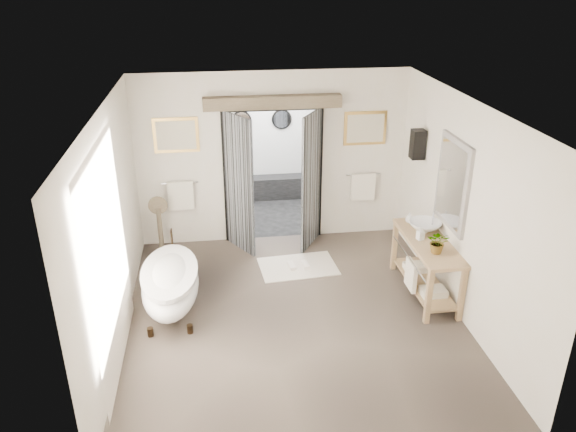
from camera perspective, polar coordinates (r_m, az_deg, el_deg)
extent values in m
plane|color=brown|center=(7.81, 0.60, -10.21)|extent=(5.00, 5.00, 0.00)
cube|color=silver|center=(4.96, 4.92, -12.57)|extent=(4.50, 0.02, 2.90)
cube|color=silver|center=(7.14, -17.51, -1.49)|extent=(0.02, 5.00, 2.90)
cube|color=silver|center=(7.72, 17.42, 0.46)|extent=(0.02, 5.00, 2.90)
cube|color=silver|center=(9.37, -10.91, 5.34)|extent=(1.45, 0.02, 2.90)
cube|color=silver|center=(9.67, 7.51, 6.18)|extent=(1.45, 0.02, 2.90)
cube|color=silver|center=(9.10, -1.64, 12.73)|extent=(1.60, 0.02, 0.60)
cube|color=white|center=(6.61, 0.71, 10.98)|extent=(4.50, 5.00, 0.02)
cube|color=silver|center=(6.65, -17.73, -4.48)|extent=(0.02, 2.20, 2.70)
cube|color=gray|center=(7.93, 16.41, 3.18)|extent=(0.05, 0.95, 1.25)
cube|color=silver|center=(7.91, 16.21, 3.18)|extent=(0.01, 0.80, 1.10)
cube|color=black|center=(8.86, 13.04, 7.12)|extent=(0.20, 0.20, 0.45)
sphere|color=#FFCC8C|center=(8.86, 13.04, 7.12)|extent=(0.10, 0.10, 0.10)
cube|color=black|center=(10.85, -2.05, 0.25)|extent=(2.20, 2.00, 0.01)
cube|color=white|center=(10.09, -2.27, 13.29)|extent=(2.20, 2.00, 0.02)
cube|color=white|center=(11.36, -2.67, 8.04)|extent=(2.20, 0.02, 2.50)
cube|color=white|center=(10.36, -8.25, 6.21)|extent=(0.02, 2.00, 2.50)
cube|color=white|center=(10.56, 3.83, 6.76)|extent=(0.02, 2.00, 2.50)
cube|color=black|center=(11.52, -2.49, 2.89)|extent=(2.00, 0.35, 0.45)
cylinder|color=silver|center=(11.21, -4.75, 9.62)|extent=(0.40, 0.03, 0.40)
cylinder|color=silver|center=(11.28, -0.63, 9.79)|extent=(0.40, 0.03, 0.40)
cube|color=black|center=(9.45, -6.38, 3.88)|extent=(0.07, 0.10, 2.30)
cube|color=black|center=(9.61, 3.22, 4.34)|extent=(0.07, 0.10, 2.30)
cube|color=black|center=(9.16, -1.62, 10.89)|extent=(1.67, 0.10, 0.07)
cube|color=black|center=(9.13, -5.05, 3.19)|extent=(0.45, 0.70, 2.30)
cube|color=black|center=(9.25, 2.40, 3.55)|extent=(0.45, 0.70, 2.30)
cube|color=brown|center=(9.04, -1.56, 11.49)|extent=(2.20, 0.20, 0.20)
cube|color=gold|center=(9.21, -11.31, 8.06)|extent=(0.72, 0.03, 0.57)
cube|color=beige|center=(9.20, -11.31, 8.03)|extent=(0.62, 0.01, 0.47)
cube|color=gold|center=(9.52, 7.84, 8.83)|extent=(0.72, 0.03, 0.57)
cube|color=beige|center=(9.51, 7.87, 8.81)|extent=(0.62, 0.01, 0.47)
cylinder|color=silver|center=(9.42, -10.92, 3.32)|extent=(0.60, 0.02, 0.02)
cube|color=#ECE7CF|center=(9.48, -10.83, 2.04)|extent=(0.42, 0.08, 0.48)
cylinder|color=silver|center=(9.73, 7.64, 4.23)|extent=(0.60, 0.02, 0.02)
cube|color=#ECE7CF|center=(9.79, 7.60, 2.98)|extent=(0.42, 0.08, 0.48)
cylinder|color=black|center=(7.63, -13.81, -11.37)|extent=(0.08, 0.08, 0.12)
cylinder|color=black|center=(7.58, -9.93, -11.23)|extent=(0.08, 0.08, 0.12)
cylinder|color=black|center=(8.65, -13.11, -6.70)|extent=(0.08, 0.08, 0.12)
cylinder|color=black|center=(8.61, -9.74, -6.55)|extent=(0.08, 0.08, 0.12)
ellipsoid|color=white|center=(7.93, -11.84, -6.79)|extent=(0.77, 1.72, 0.55)
cylinder|color=black|center=(8.47, -11.74, -2.10)|extent=(0.03, 0.03, 0.22)
cube|color=tan|center=(7.69, 14.12, -7.85)|extent=(0.07, 0.07, 0.85)
cube|color=tan|center=(7.86, 17.27, -7.49)|extent=(0.07, 0.07, 0.85)
cube|color=tan|center=(8.89, 10.77, -2.88)|extent=(0.07, 0.07, 0.85)
cube|color=tan|center=(9.04, 13.55, -2.67)|extent=(0.07, 0.07, 0.85)
cube|color=tan|center=(8.18, 14.09, -2.60)|extent=(0.55, 1.60, 0.05)
cube|color=tan|center=(8.49, 13.63, -6.61)|extent=(0.45, 1.50, 0.03)
cylinder|color=silver|center=(8.19, 12.16, -4.14)|extent=(0.02, 1.40, 0.02)
cube|color=#ECE7CF|center=(8.16, 12.38, -5.87)|extent=(0.06, 0.34, 0.42)
cube|color=#ECE7CF|center=(8.18, 14.53, -7.45)|extent=(0.35, 0.25, 0.10)
cube|color=#ECE7CF|center=(8.74, 12.88, -5.09)|extent=(0.35, 0.25, 0.10)
cube|color=brown|center=(9.56, -12.62, -3.66)|extent=(0.20, 0.20, 0.07)
cylinder|color=brown|center=(9.38, -12.85, -1.40)|extent=(0.08, 0.08, 0.77)
cylinder|color=silver|center=(9.22, -13.09, 1.09)|extent=(0.27, 0.02, 0.27)
cylinder|color=brown|center=(9.20, -13.09, 1.06)|extent=(0.31, 0.01, 0.31)
cube|color=beige|center=(8.99, 1.02, -5.14)|extent=(1.26, 0.89, 0.01)
cube|color=silver|center=(8.95, 0.36, -5.04)|extent=(0.12, 0.25, 0.05)
cube|color=silver|center=(8.98, 1.78, -4.94)|extent=(0.12, 0.25, 0.05)
imported|color=white|center=(8.38, 13.72, -1.07)|extent=(0.58, 0.58, 0.16)
imported|color=gray|center=(7.79, 15.02, -2.57)|extent=(0.37, 0.35, 0.32)
imported|color=gray|center=(8.13, 13.32, -1.71)|extent=(0.11, 0.11, 0.20)
imported|color=gray|center=(8.64, 12.24, -0.16)|extent=(0.13, 0.13, 0.15)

